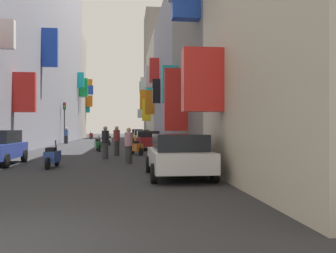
{
  "coord_description": "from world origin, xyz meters",
  "views": [
    {
      "loc": [
        1.98,
        -5.22,
        1.66
      ],
      "look_at": [
        5.94,
        30.06,
        1.78
      ],
      "focal_mm": 39.46,
      "sensor_mm": 36.0,
      "label": 1
    }
  ],
  "objects_px": {
    "pedestrian_mid_street": "(66,136)",
    "pedestrian_far_away": "(117,141)",
    "pedestrian_crossing": "(116,134)",
    "pedestrian_near_left": "(105,143)",
    "scooter_white": "(109,140)",
    "scooter_orange": "(137,147)",
    "scooter_red": "(91,136)",
    "parked_car_yellow": "(142,136)",
    "traffic_light_near_corner": "(64,116)",
    "parked_car_grey": "(137,134)",
    "scooter_green": "(98,145)",
    "parked_car_red": "(148,140)",
    "pedestrian_near_right": "(129,146)",
    "scooter_black": "(168,154)",
    "parked_car_white": "(179,155)",
    "scooter_blue": "(52,157)"
  },
  "relations": [
    {
      "from": "scooter_white",
      "to": "scooter_green",
      "type": "relative_size",
      "value": 1.03
    },
    {
      "from": "scooter_white",
      "to": "parked_car_grey",
      "type": "bearing_deg",
      "value": 80.4
    },
    {
      "from": "scooter_green",
      "to": "scooter_orange",
      "type": "bearing_deg",
      "value": -55.9
    },
    {
      "from": "scooter_green",
      "to": "scooter_red",
      "type": "bearing_deg",
      "value": 96.37
    },
    {
      "from": "pedestrian_far_away",
      "to": "scooter_red",
      "type": "bearing_deg",
      "value": 97.88
    },
    {
      "from": "scooter_blue",
      "to": "scooter_red",
      "type": "relative_size",
      "value": 0.96
    },
    {
      "from": "scooter_white",
      "to": "scooter_orange",
      "type": "relative_size",
      "value": 1.07
    },
    {
      "from": "parked_car_grey",
      "to": "scooter_green",
      "type": "bearing_deg",
      "value": -97.21
    },
    {
      "from": "scooter_white",
      "to": "pedestrian_far_away",
      "type": "height_order",
      "value": "pedestrian_far_away"
    },
    {
      "from": "parked_car_yellow",
      "to": "traffic_light_near_corner",
      "type": "bearing_deg",
      "value": 171.43
    },
    {
      "from": "scooter_orange",
      "to": "scooter_green",
      "type": "height_order",
      "value": "same"
    },
    {
      "from": "parked_car_white",
      "to": "pedestrian_crossing",
      "type": "relative_size",
      "value": 2.33
    },
    {
      "from": "scooter_blue",
      "to": "pedestrian_far_away",
      "type": "bearing_deg",
      "value": 68.99
    },
    {
      "from": "scooter_orange",
      "to": "pedestrian_near_right",
      "type": "distance_m",
      "value": 5.41
    },
    {
      "from": "pedestrian_near_left",
      "to": "scooter_green",
      "type": "bearing_deg",
      "value": 97.51
    },
    {
      "from": "traffic_light_near_corner",
      "to": "scooter_white",
      "type": "bearing_deg",
      "value": -42.58
    },
    {
      "from": "parked_car_white",
      "to": "scooter_orange",
      "type": "height_order",
      "value": "parked_car_white"
    },
    {
      "from": "parked_car_white",
      "to": "pedestrian_far_away",
      "type": "xyz_separation_m",
      "value": [
        -2.33,
        9.87,
        0.12
      ]
    },
    {
      "from": "parked_car_red",
      "to": "scooter_green",
      "type": "height_order",
      "value": "parked_car_red"
    },
    {
      "from": "pedestrian_mid_street",
      "to": "scooter_white",
      "type": "bearing_deg",
      "value": -37.95
    },
    {
      "from": "scooter_black",
      "to": "pedestrian_crossing",
      "type": "distance_m",
      "value": 28.58
    },
    {
      "from": "scooter_orange",
      "to": "scooter_red",
      "type": "distance_m",
      "value": 34.67
    },
    {
      "from": "pedestrian_mid_street",
      "to": "pedestrian_far_away",
      "type": "xyz_separation_m",
      "value": [
        5.65,
        -17.17,
        0.03
      ]
    },
    {
      "from": "parked_car_red",
      "to": "scooter_black",
      "type": "distance_m",
      "value": 11.45
    },
    {
      "from": "scooter_red",
      "to": "traffic_light_near_corner",
      "type": "distance_m",
      "value": 16.76
    },
    {
      "from": "scooter_red",
      "to": "pedestrian_far_away",
      "type": "relative_size",
      "value": 1.08
    },
    {
      "from": "pedestrian_near_left",
      "to": "scooter_white",
      "type": "bearing_deg",
      "value": 91.87
    },
    {
      "from": "pedestrian_far_away",
      "to": "parked_car_white",
      "type": "bearing_deg",
      "value": -76.75
    },
    {
      "from": "scooter_white",
      "to": "scooter_blue",
      "type": "distance_m",
      "value": 20.06
    },
    {
      "from": "pedestrian_far_away",
      "to": "traffic_light_near_corner",
      "type": "relative_size",
      "value": 0.4
    },
    {
      "from": "pedestrian_crossing",
      "to": "pedestrian_near_left",
      "type": "xyz_separation_m",
      "value": [
        0.11,
        -25.29,
        -0.02
      ]
    },
    {
      "from": "scooter_black",
      "to": "pedestrian_far_away",
      "type": "height_order",
      "value": "pedestrian_far_away"
    },
    {
      "from": "pedestrian_near_right",
      "to": "pedestrian_near_left",
      "type": "bearing_deg",
      "value": 115.2
    },
    {
      "from": "parked_car_yellow",
      "to": "pedestrian_crossing",
      "type": "xyz_separation_m",
      "value": [
        -2.8,
        6.12,
        0.13
      ]
    },
    {
      "from": "scooter_blue",
      "to": "pedestrian_crossing",
      "type": "bearing_deg",
      "value": 86.46
    },
    {
      "from": "scooter_white",
      "to": "pedestrian_crossing",
      "type": "distance_m",
      "value": 9.46
    },
    {
      "from": "scooter_orange",
      "to": "pedestrian_near_left",
      "type": "relative_size",
      "value": 1.05
    },
    {
      "from": "pedestrian_crossing",
      "to": "pedestrian_near_right",
      "type": "distance_m",
      "value": 27.92
    },
    {
      "from": "pedestrian_crossing",
      "to": "traffic_light_near_corner",
      "type": "height_order",
      "value": "traffic_light_near_corner"
    },
    {
      "from": "scooter_white",
      "to": "scooter_black",
      "type": "height_order",
      "value": "same"
    },
    {
      "from": "scooter_orange",
      "to": "pedestrian_near_right",
      "type": "bearing_deg",
      "value": -95.38
    },
    {
      "from": "scooter_orange",
      "to": "pedestrian_crossing",
      "type": "xyz_separation_m",
      "value": [
        -1.84,
        22.51,
        0.43
      ]
    },
    {
      "from": "parked_car_yellow",
      "to": "pedestrian_near_right",
      "type": "height_order",
      "value": "pedestrian_near_right"
    },
    {
      "from": "parked_car_red",
      "to": "parked_car_yellow",
      "type": "height_order",
      "value": "parked_car_yellow"
    },
    {
      "from": "pedestrian_far_away",
      "to": "traffic_light_near_corner",
      "type": "xyz_separation_m",
      "value": [
        -6.01,
        18.14,
        2.08
      ]
    },
    {
      "from": "scooter_blue",
      "to": "traffic_light_near_corner",
      "type": "xyz_separation_m",
      "value": [
        -3.54,
        24.57,
        2.5
      ]
    },
    {
      "from": "scooter_orange",
      "to": "scooter_green",
      "type": "bearing_deg",
      "value": 124.1
    },
    {
      "from": "parked_car_yellow",
      "to": "pedestrian_near_left",
      "type": "height_order",
      "value": "pedestrian_near_left"
    },
    {
      "from": "traffic_light_near_corner",
      "to": "pedestrian_far_away",
      "type": "bearing_deg",
      "value": -71.67
    },
    {
      "from": "parked_car_grey",
      "to": "scooter_green",
      "type": "xyz_separation_m",
      "value": [
        -3.58,
        -28.31,
        -0.31
      ]
    }
  ]
}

